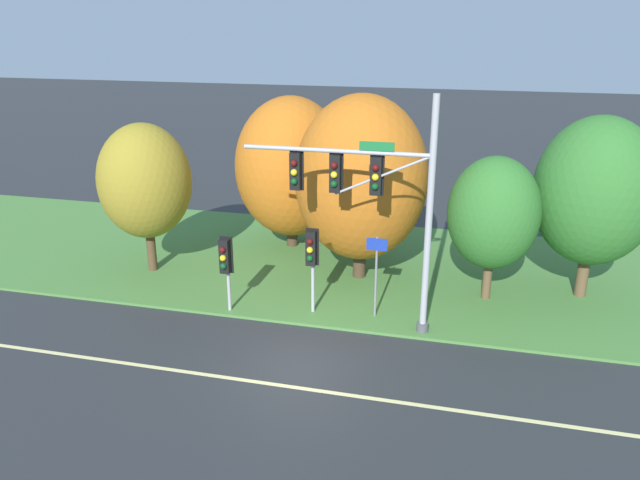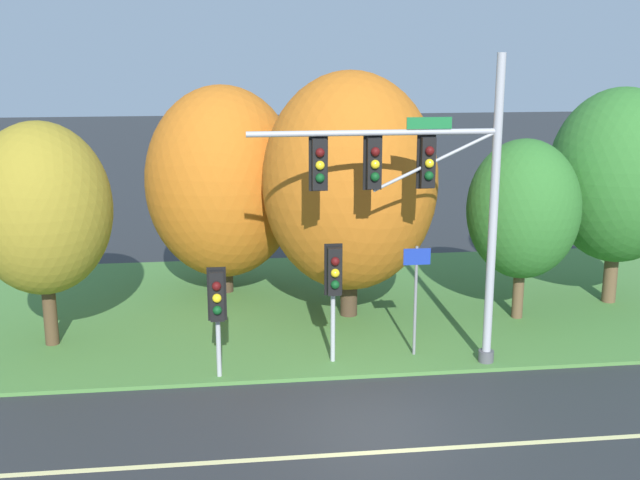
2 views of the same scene
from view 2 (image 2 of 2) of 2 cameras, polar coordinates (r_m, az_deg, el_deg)
ground_plane at (r=18.07m, az=3.98°, el=-12.99°), size 160.00×160.00×0.00m
lane_stripe at (r=17.03m, az=4.78°, el=-14.76°), size 36.00×0.16×0.01m
grass_verge at (r=25.59m, az=0.44°, el=-4.63°), size 48.00×11.50×0.10m
traffic_signal_mast at (r=19.70m, az=7.34°, el=3.80°), size 6.29×0.49×7.84m
pedestrian_signal_near_kerb at (r=20.19m, az=1.00°, el=-2.73°), size 0.46×0.55×3.16m
pedestrian_signal_further_along at (r=19.49m, az=-7.33°, el=-4.35°), size 0.46×0.55×2.82m
route_sign_post at (r=21.05m, az=6.83°, el=-3.32°), size 0.71×0.08×2.96m
tree_nearest_road at (r=22.42m, az=-19.21°, el=2.09°), size 3.70×3.70×6.11m
tree_left_of_mast at (r=26.15m, az=-6.92°, el=4.09°), size 4.98×4.98×6.80m
tree_behind_signpost at (r=23.54m, az=2.14°, el=4.14°), size 5.15×5.15×7.32m
tree_mid_verge at (r=24.18m, az=14.25°, el=2.12°), size 3.30×3.30×5.40m
tree_tall_centre at (r=26.48m, az=20.51°, el=4.28°), size 4.34×4.34×6.79m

